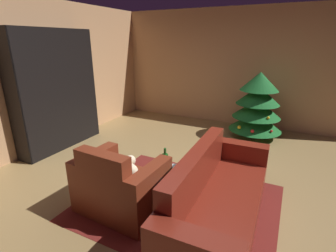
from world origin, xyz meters
name	(u,v)px	position (x,y,z in m)	size (l,w,h in m)	color
ground_plane	(189,185)	(0.00, 0.00, 0.00)	(7.39, 7.39, 0.00)	olive
wall_back	(241,69)	(0.00, 3.11, 1.33)	(5.98, 0.06, 2.65)	tan
wall_left	(33,78)	(-2.96, 0.00, 1.33)	(0.06, 6.28, 2.65)	tan
area_rug	(179,202)	(0.03, -0.45, 0.00)	(2.34, 1.95, 0.01)	maroon
bookshelf_unit	(62,91)	(-2.72, 0.35, 1.05)	(0.36, 1.65, 2.15)	black
armchair_red	(120,187)	(-0.54, -0.87, 0.31)	(1.01, 0.77, 0.85)	maroon
couch_red	(217,201)	(0.56, -0.61, 0.29)	(0.80, 2.09, 0.84)	maroon
coffee_table	(175,179)	(0.01, -0.53, 0.38)	(0.61, 0.61, 0.43)	black
book_stack_on_table	(176,174)	(0.03, -0.55, 0.46)	(0.22, 0.17, 0.06)	#CDB655
bottle_on_table	(165,162)	(-0.14, -0.48, 0.55)	(0.07, 0.07, 0.30)	#1C541C
decorated_tree	(257,105)	(0.52, 2.36, 0.68)	(1.06, 1.06, 1.36)	brown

